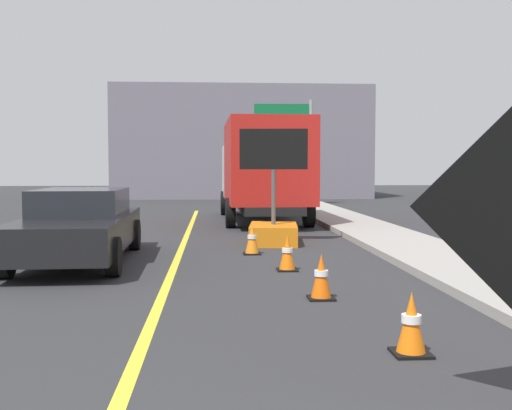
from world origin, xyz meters
name	(u,v)px	position (x,y,z in m)	size (l,w,h in m)	color
lane_center_stripe	(157,310)	(0.00, 6.00, 0.00)	(0.14, 36.00, 0.01)	yellow
arrow_board_trailer	(273,223)	(2.12, 12.78, 0.48)	(1.60, 1.90, 2.70)	orange
box_truck	(263,168)	(2.35, 18.78, 1.78)	(2.74, 7.89, 3.25)	black
pickup_car	(80,225)	(-1.83, 10.19, 0.70)	(2.05, 5.15, 1.38)	black
highway_guide_sign	(294,133)	(4.54, 27.60, 3.42)	(2.79, 0.22, 5.00)	gray
far_building_block	(241,144)	(2.37, 36.35, 3.24)	(14.91, 6.91, 6.49)	slate
traffic_cone_near_sign	(411,324)	(2.61, 3.98, 0.30)	(0.36, 0.36, 0.61)	black
traffic_cone_mid_lane	(321,277)	(2.18, 6.52, 0.31)	(0.36, 0.36, 0.63)	black
traffic_cone_far_lane	(287,253)	(1.99, 8.88, 0.31)	(0.36, 0.36, 0.63)	black
traffic_cone_curbside	(252,239)	(1.50, 10.95, 0.31)	(0.36, 0.36, 0.64)	black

